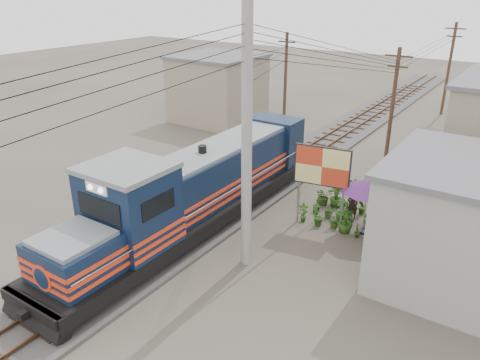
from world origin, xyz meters
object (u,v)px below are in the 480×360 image
Objects in this scene: billboard at (322,168)px; market_umbrella at (368,185)px; locomotive at (195,192)px; vendor at (353,204)px.

market_umbrella is (1.94, 0.56, -0.55)m from billboard.
locomotive is 11.07× the size of vendor.
locomotive reaches higher than vendor.
market_umbrella is 2.04m from vendor.
vendor is at bearing 46.55° from billboard.
locomotive is 7.45m from vendor.
billboard is at bearing -163.92° from market_umbrella.
locomotive reaches higher than billboard.
locomotive is at bearing -153.73° from billboard.
locomotive is 6.41× the size of market_umbrella.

